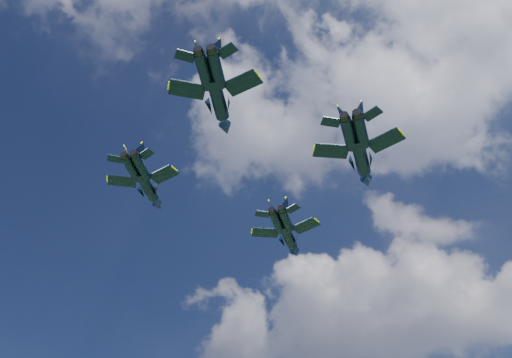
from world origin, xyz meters
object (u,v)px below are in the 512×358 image
object	(u,v)px
jet_lead	(289,237)
jet_right	(361,158)
jet_slot	(219,100)
jet_left	(148,187)

from	to	relation	value
jet_lead	jet_right	size ratio (longest dim) A/B	0.89
jet_lead	jet_slot	world-z (taller)	jet_lead
jet_lead	jet_right	xyz separation A→B (m)	(15.61, -14.21, 0.00)
jet_left	jet_right	distance (m)	30.65
jet_lead	jet_left	size ratio (longest dim) A/B	1.05
jet_lead	jet_right	world-z (taller)	jet_right
jet_slot	jet_lead	bearing A→B (deg)	80.22
jet_slot	jet_left	bearing A→B (deg)	132.25
jet_left	jet_slot	world-z (taller)	jet_slot
jet_lead	jet_right	bearing A→B (deg)	-47.70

